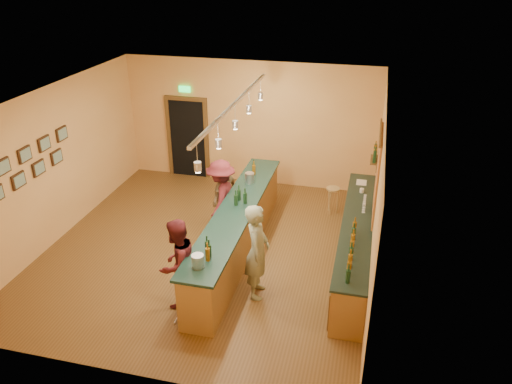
% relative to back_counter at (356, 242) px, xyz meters
% --- Properties ---
extents(floor, '(7.00, 7.00, 0.00)m').
position_rel_back_counter_xyz_m(floor, '(-2.97, -0.18, -0.49)').
color(floor, brown).
rests_on(floor, ground).
extents(ceiling, '(6.50, 7.00, 0.02)m').
position_rel_back_counter_xyz_m(ceiling, '(-2.97, -0.18, 2.71)').
color(ceiling, silver).
rests_on(ceiling, wall_back).
extents(wall_back, '(6.50, 0.02, 3.20)m').
position_rel_back_counter_xyz_m(wall_back, '(-2.97, 3.32, 1.11)').
color(wall_back, '#DA9851').
rests_on(wall_back, floor).
extents(wall_front, '(6.50, 0.02, 3.20)m').
position_rel_back_counter_xyz_m(wall_front, '(-2.97, -3.68, 1.11)').
color(wall_front, '#DA9851').
rests_on(wall_front, floor).
extents(wall_left, '(0.02, 7.00, 3.20)m').
position_rel_back_counter_xyz_m(wall_left, '(-6.22, -0.18, 1.11)').
color(wall_left, '#DA9851').
rests_on(wall_left, floor).
extents(wall_right, '(0.02, 7.00, 3.20)m').
position_rel_back_counter_xyz_m(wall_right, '(0.28, -0.18, 1.11)').
color(wall_right, '#DA9851').
rests_on(wall_right, floor).
extents(doorway, '(1.15, 0.09, 2.48)m').
position_rel_back_counter_xyz_m(doorway, '(-4.67, 3.30, 0.64)').
color(doorway, black).
rests_on(doorway, wall_back).
extents(tapestry, '(0.03, 1.40, 1.60)m').
position_rel_back_counter_xyz_m(tapestry, '(0.26, 0.22, 1.36)').
color(tapestry, maroon).
rests_on(tapestry, wall_right).
extents(bottle_shelf, '(0.17, 0.55, 0.54)m').
position_rel_back_counter_xyz_m(bottle_shelf, '(0.20, 1.72, 1.18)').
color(bottle_shelf, '#4B3516').
rests_on(bottle_shelf, wall_right).
extents(picture_grid, '(0.06, 2.20, 0.70)m').
position_rel_back_counter_xyz_m(picture_grid, '(-6.18, -0.93, 1.46)').
color(picture_grid, '#382111').
rests_on(picture_grid, wall_left).
extents(back_counter, '(0.60, 4.55, 1.27)m').
position_rel_back_counter_xyz_m(back_counter, '(0.00, 0.00, 0.00)').
color(back_counter, olive).
rests_on(back_counter, floor).
extents(tasting_bar, '(0.73, 5.10, 1.38)m').
position_rel_back_counter_xyz_m(tasting_bar, '(-2.34, -0.18, 0.12)').
color(tasting_bar, olive).
rests_on(tasting_bar, floor).
extents(pendant_track, '(0.11, 4.60, 0.50)m').
position_rel_back_counter_xyz_m(pendant_track, '(-2.34, -0.18, 2.50)').
color(pendant_track, silver).
rests_on(pendant_track, ceiling).
extents(bartender, '(0.50, 0.70, 1.78)m').
position_rel_back_counter_xyz_m(bartender, '(-1.64, -1.38, 0.40)').
color(bartender, gray).
rests_on(bartender, floor).
extents(customer_a, '(0.83, 0.94, 1.63)m').
position_rel_back_counter_xyz_m(customer_a, '(-2.89, -1.95, 0.33)').
color(customer_a, '#59191E').
rests_on(customer_a, floor).
extents(customer_b, '(0.57, 0.99, 1.59)m').
position_rel_back_counter_xyz_m(customer_b, '(-2.89, 0.77, 0.31)').
color(customer_b, '#997A51').
rests_on(customer_b, floor).
extents(customer_c, '(0.65, 1.10, 1.69)m').
position_rel_back_counter_xyz_m(customer_c, '(-2.89, 0.54, 0.36)').
color(customer_c, '#59191E').
rests_on(customer_c, floor).
extents(bar_stool, '(0.31, 0.31, 0.65)m').
position_rel_back_counter_xyz_m(bar_stool, '(-0.65, 2.02, 0.01)').
color(bar_stool, '#A98A4C').
rests_on(bar_stool, floor).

